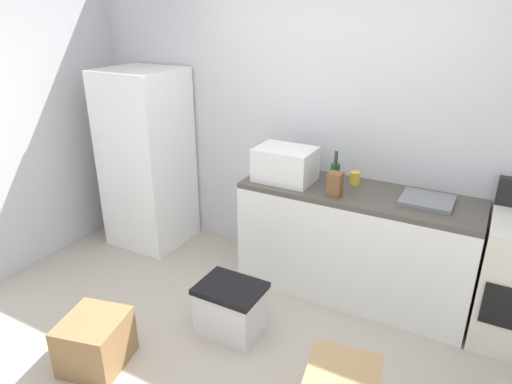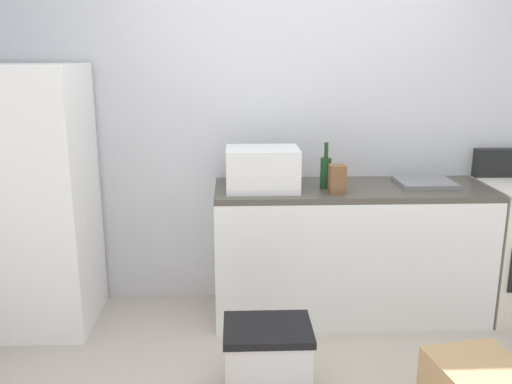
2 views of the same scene
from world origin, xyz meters
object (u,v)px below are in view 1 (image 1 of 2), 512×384
(wine_bottle, at_px, (335,175))
(cardboard_box_medium, at_px, (95,342))
(coffee_mug, at_px, (355,178))
(storage_bin, at_px, (231,308))
(refrigerator, at_px, (147,159))
(microwave, at_px, (285,164))
(knife_block, at_px, (335,184))

(wine_bottle, relative_size, cardboard_box_medium, 0.74)
(coffee_mug, distance_m, storage_bin, 1.38)
(refrigerator, relative_size, storage_bin, 3.68)
(microwave, bearing_deg, cardboard_box_medium, -111.81)
(coffee_mug, bearing_deg, cardboard_box_medium, -123.32)
(coffee_mug, bearing_deg, refrigerator, -174.74)
(coffee_mug, bearing_deg, wine_bottle, -124.08)
(microwave, distance_m, knife_block, 0.48)
(storage_bin, bearing_deg, microwave, 89.08)
(cardboard_box_medium, bearing_deg, knife_block, 53.02)
(knife_block, bearing_deg, microwave, 166.06)
(knife_block, relative_size, cardboard_box_medium, 0.45)
(microwave, relative_size, wine_bottle, 1.53)
(refrigerator, relative_size, wine_bottle, 5.64)
(knife_block, bearing_deg, wine_bottle, 110.76)
(microwave, distance_m, storage_bin, 1.19)
(cardboard_box_medium, height_order, storage_bin, storage_bin)
(coffee_mug, relative_size, storage_bin, 0.22)
(wine_bottle, distance_m, storage_bin, 1.26)
(refrigerator, height_order, storage_bin, refrigerator)
(wine_bottle, height_order, coffee_mug, wine_bottle)
(storage_bin, bearing_deg, cardboard_box_medium, -130.61)
(refrigerator, distance_m, microwave, 1.47)
(knife_block, xyz_separation_m, storage_bin, (-0.47, -0.73, -0.80))
(wine_bottle, relative_size, coffee_mug, 3.00)
(microwave, height_order, wine_bottle, wine_bottle)
(microwave, bearing_deg, storage_bin, -90.92)
(knife_block, bearing_deg, cardboard_box_medium, -126.98)
(refrigerator, xyz_separation_m, storage_bin, (1.44, -0.84, -0.65))
(refrigerator, height_order, knife_block, refrigerator)
(wine_bottle, bearing_deg, refrigerator, -179.41)
(microwave, xyz_separation_m, storage_bin, (-0.01, -0.84, -0.84))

